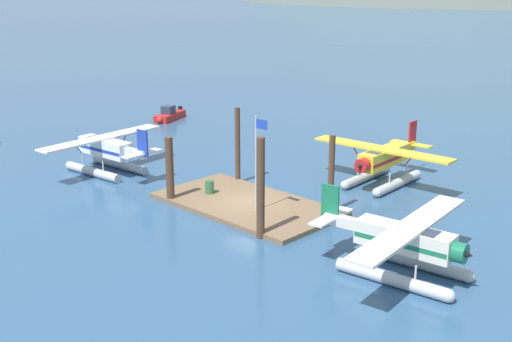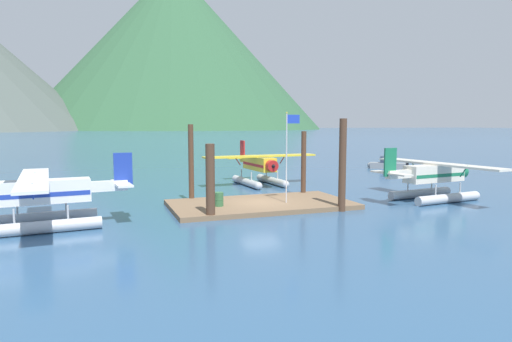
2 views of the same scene
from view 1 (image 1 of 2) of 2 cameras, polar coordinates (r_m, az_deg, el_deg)
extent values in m
plane|color=#2D5175|center=(40.82, -0.84, -3.16)|extent=(1200.00, 1200.00, 0.00)
cube|color=brown|center=(40.77, -0.84, -2.97)|extent=(11.79, 6.34, 0.30)
cylinder|color=#4C3323|center=(41.29, -7.67, 0.07)|extent=(0.52, 0.52, 4.33)
cylinder|color=#4C3323|center=(34.98, 0.42, -1.59)|extent=(0.45, 0.45, 5.76)
cylinder|color=#4C3323|center=(44.85, -1.64, 2.26)|extent=(0.36, 0.36, 5.41)
cylinder|color=#4C3323|center=(39.32, 6.70, -0.30)|extent=(0.37, 0.37, 4.90)
cylinder|color=silver|center=(38.36, -0.01, 0.55)|extent=(0.08, 0.08, 5.79)
cube|color=#1E3DB2|center=(37.43, 0.48, 4.17)|extent=(0.90, 0.03, 0.56)
sphere|color=gold|center=(37.65, -0.01, 4.86)|extent=(0.10, 0.10, 0.10)
cylinder|color=#33663D|center=(42.34, -4.15, -1.42)|extent=(0.58, 0.58, 0.88)
torus|color=#33663D|center=(42.34, -4.15, -1.42)|extent=(0.62, 0.62, 0.04)
cylinder|color=#B7BABF|center=(48.47, -14.27, -0.08)|extent=(5.64, 1.18, 0.64)
sphere|color=#B7BABF|center=(50.66, -16.21, 0.48)|extent=(0.64, 0.64, 0.64)
cylinder|color=#B7BABF|center=(49.95, -12.01, 0.56)|extent=(5.64, 1.18, 0.64)
sphere|color=#B7BABF|center=(52.08, -13.98, 1.08)|extent=(0.64, 0.64, 0.64)
cylinder|color=#B7BABF|center=(49.23, -15.18, 0.91)|extent=(0.10, 0.10, 0.70)
cylinder|color=#B7BABF|center=(47.37, -13.44, 0.44)|extent=(0.10, 0.10, 0.70)
cylinder|color=#B7BABF|center=(50.68, -12.92, 1.52)|extent=(0.10, 0.10, 0.70)
cylinder|color=#B7BABF|center=(48.88, -11.15, 1.08)|extent=(0.10, 0.10, 0.70)
cube|color=white|center=(48.78, -13.24, 2.07)|extent=(4.90, 1.70, 1.20)
cube|color=#1E389E|center=(48.81, -13.24, 1.96)|extent=(4.80, 1.71, 0.24)
cube|color=#283347|center=(49.54, -14.05, 2.63)|extent=(1.20, 1.16, 0.56)
cube|color=white|center=(48.86, -13.52, 2.88)|extent=(2.40, 10.49, 0.14)
cylinder|color=#1E389E|center=(47.66, -15.55, 1.98)|extent=(0.14, 0.63, 0.84)
cylinder|color=#1E389E|center=(50.27, -11.53, 3.00)|extent=(0.14, 0.63, 0.84)
cylinder|color=#1E389E|center=(50.88, -15.15, 2.52)|extent=(0.69, 1.01, 0.96)
cone|color=black|center=(51.24, -15.45, 2.60)|extent=(0.38, 0.39, 0.36)
cube|color=white|center=(46.32, -10.74, 1.59)|extent=(2.23, 0.65, 0.56)
cube|color=#1E389E|center=(45.45, -10.05, 2.44)|extent=(1.01, 0.22, 1.90)
cube|color=white|center=(45.70, -10.08, 1.55)|extent=(1.11, 3.26, 0.10)
cylinder|color=#B7BABF|center=(45.50, 12.47, -1.05)|extent=(0.95, 5.63, 0.64)
sphere|color=#B7BABF|center=(43.15, 10.68, -1.91)|extent=(0.64, 0.64, 0.64)
cylinder|color=#B7BABF|center=(46.66, 9.79, -0.45)|extent=(0.95, 5.63, 0.64)
sphere|color=#B7BABF|center=(44.38, 7.91, -1.25)|extent=(0.64, 0.64, 0.64)
cylinder|color=#B7BABF|center=(44.29, 11.78, -0.58)|extent=(0.10, 0.10, 0.70)
cylinder|color=#B7BABF|center=(46.32, 13.24, 0.09)|extent=(0.10, 0.10, 0.70)
cylinder|color=#B7BABF|center=(45.48, 9.04, 0.02)|extent=(0.10, 0.10, 0.70)
cylinder|color=#B7BABF|center=(47.47, 10.58, 0.65)|extent=(0.10, 0.10, 0.70)
cube|color=yellow|center=(45.62, 11.23, 1.20)|extent=(1.51, 4.86, 1.20)
cube|color=#B21E1E|center=(45.64, 11.22, 1.08)|extent=(1.52, 4.77, 0.24)
cube|color=#283347|center=(44.63, 10.56, 1.33)|extent=(1.11, 1.16, 0.56)
cube|color=yellow|center=(45.20, 11.08, 1.94)|extent=(10.46, 1.98, 0.14)
cylinder|color=#B21E1E|center=(44.28, 13.52, 1.04)|extent=(0.63, 0.11, 0.84)
cylinder|color=#B21E1E|center=(46.36, 8.71, 2.00)|extent=(0.63, 0.11, 0.84)
cylinder|color=#B21E1E|center=(43.37, 9.44, 0.49)|extent=(0.99, 0.65, 0.96)
cone|color=black|center=(43.00, 9.13, 0.37)|extent=(0.38, 0.37, 0.36)
cube|color=yellow|center=(48.37, 13.16, 2.07)|extent=(0.56, 2.22, 0.56)
cube|color=#B21E1E|center=(48.95, 13.72, 3.23)|extent=(0.18, 1.01, 1.90)
cube|color=yellow|center=(49.03, 13.61, 2.36)|extent=(3.24, 0.98, 0.10)
cylinder|color=#B7BABF|center=(33.30, 13.76, -7.78)|extent=(5.64, 1.29, 0.64)
sphere|color=#B7BABF|center=(32.43, 18.33, -8.86)|extent=(0.64, 0.64, 0.64)
cylinder|color=#B7BABF|center=(31.22, 11.87, -9.36)|extent=(5.64, 1.29, 0.64)
sphere|color=#B7BABF|center=(30.29, 16.71, -10.58)|extent=(0.64, 0.64, 0.64)
cylinder|color=#B7BABF|center=(32.63, 15.78, -7.17)|extent=(0.10, 0.10, 0.70)
cylinder|color=#B7BABF|center=(33.48, 11.96, -6.28)|extent=(0.10, 0.10, 0.70)
cylinder|color=#B7BABF|center=(30.50, 13.99, -8.75)|extent=(0.10, 0.10, 0.70)
cylinder|color=#B7BABF|center=(31.40, 9.95, -7.73)|extent=(0.10, 0.10, 0.70)
cube|color=silver|center=(31.61, 13.03, -5.88)|extent=(4.91, 1.79, 1.20)
cube|color=#196B47|center=(31.65, 13.02, -6.05)|extent=(4.82, 1.80, 0.24)
cube|color=#283347|center=(31.11, 14.88, -5.74)|extent=(1.22, 1.18, 0.56)
cube|color=silver|center=(31.26, 13.61, -4.86)|extent=(2.61, 10.49, 0.14)
cylinder|color=#196B47|center=(33.28, 15.13, -4.26)|extent=(0.15, 0.63, 0.84)
cylinder|color=#196B47|center=(29.51, 11.80, -6.75)|extent=(0.15, 0.63, 0.84)
cylinder|color=#196B47|center=(30.72, 17.63, -6.93)|extent=(0.71, 1.02, 0.96)
cone|color=black|center=(30.59, 18.43, -7.10)|extent=(0.39, 0.40, 0.36)
cube|color=silver|center=(32.91, 7.90, -4.50)|extent=(2.24, 0.69, 0.56)
cube|color=#196B47|center=(33.03, 6.60, -2.80)|extent=(1.01, 0.24, 1.90)
cube|color=silver|center=(33.24, 6.70, -4.05)|extent=(1.17, 3.27, 0.10)
cube|color=#B2231E|center=(66.95, -7.65, 4.84)|extent=(3.00, 4.45, 0.70)
sphere|color=#B2231E|center=(65.16, -8.54, 4.48)|extent=(0.70, 0.70, 0.70)
cube|color=#283347|center=(66.55, -7.80, 5.42)|extent=(1.48, 1.53, 0.80)
cube|color=black|center=(68.86, -6.74, 5.41)|extent=(0.46, 0.43, 0.80)
camera|label=2|loc=(38.04, -44.10, -0.94)|focal=30.97mm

